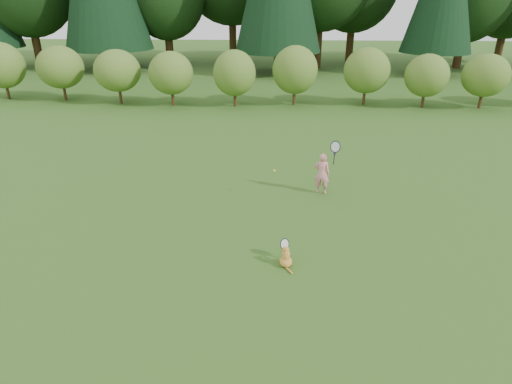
# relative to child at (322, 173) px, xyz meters

# --- Properties ---
(ground) EXTENTS (100.00, 100.00, 0.00)m
(ground) POSITION_rel_child_xyz_m (-1.88, -2.39, -0.59)
(ground) COLOR #285016
(ground) RESTS_ON ground
(shrub_row) EXTENTS (28.00, 3.00, 2.80)m
(shrub_row) POSITION_rel_child_xyz_m (-1.88, 10.61, 0.81)
(shrub_row) COLOR #4A7524
(shrub_row) RESTS_ON ground
(child) EXTENTS (0.66, 0.45, 1.68)m
(child) POSITION_rel_child_xyz_m (0.00, 0.00, 0.00)
(child) COLOR pink
(child) RESTS_ON ground
(cat) EXTENTS (0.32, 0.62, 0.57)m
(cat) POSITION_rel_child_xyz_m (-0.99, -3.51, -0.37)
(cat) COLOR orange
(cat) RESTS_ON ground
(tennis_ball) EXTENTS (0.07, 0.07, 0.07)m
(tennis_ball) POSITION_rel_child_xyz_m (-1.27, -0.39, 0.18)
(tennis_ball) COLOR #B7CE18
(tennis_ball) RESTS_ON ground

